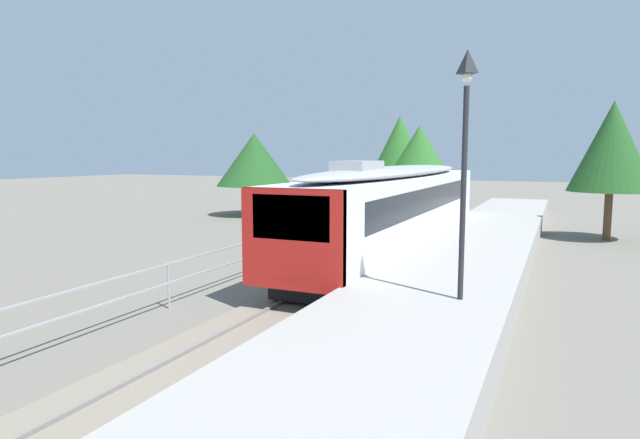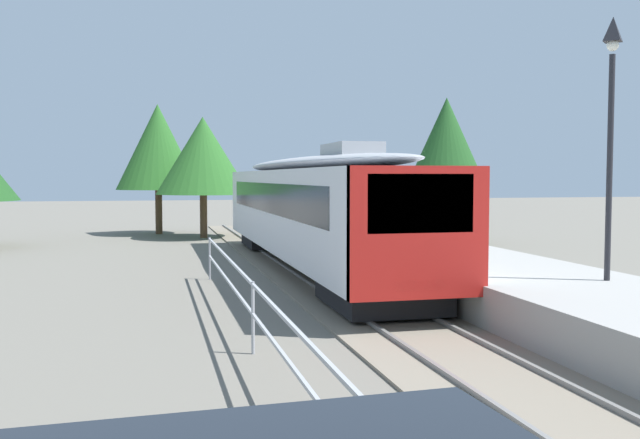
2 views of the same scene
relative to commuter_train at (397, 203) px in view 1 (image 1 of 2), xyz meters
The scene contains 9 objects.
ground_plane 9.76m from the commuter_train, 108.37° to the right, with size 160.00×160.00×0.00m, color #6B665B.
track_rails 9.28m from the commuter_train, 90.00° to the right, with size 3.20×60.00×0.14m.
commuter_train is the anchor object (origin of this frame).
station_platform 9.75m from the commuter_train, 70.21° to the right, with size 3.90×60.00×0.90m, color #999691.
platform_lamp_mid_platform 10.45m from the commuter_train, 65.96° to the right, with size 0.34×0.34×5.35m.
tree_behind_carpark 11.62m from the commuter_train, 44.38° to the left, with size 3.84×3.84×6.63m.
tree_behind_station_far 13.70m from the commuter_train, 100.32° to the left, with size 4.64×4.64×5.99m.
tree_distant_left 16.72m from the commuter_train, 141.27° to the left, with size 5.14×5.14×5.56m.
tree_distant_centre 17.07m from the commuter_train, 105.68° to the left, with size 4.37×4.37×6.86m.
Camera 1 is at (6.06, 9.96, 4.03)m, focal length 30.20 mm.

